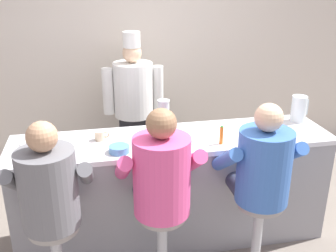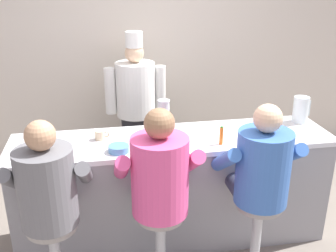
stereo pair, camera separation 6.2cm
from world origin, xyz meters
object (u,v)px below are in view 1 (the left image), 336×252
object	(u,v)px
coffee_mug_white	(27,149)
ketchup_bottle_red	(277,125)
mustard_bottle_yellow	(267,125)
coffee_mug_tan	(100,136)
water_pitcher_clear	(299,109)
cup_stack_steel	(164,118)
diner_seated_pink	(161,180)
napkin_dispenser_chrome	(155,135)
hot_sauce_bottle_orange	(221,135)
diner_seated_grey	(50,194)
cereal_bowl	(119,149)
diner_seated_blue	(261,171)
breakfast_plate	(57,157)
cook_in_whites_near	(134,102)

from	to	relation	value
coffee_mug_white	ketchup_bottle_red	bearing A→B (deg)	-2.80
mustard_bottle_yellow	coffee_mug_tan	world-z (taller)	mustard_bottle_yellow
water_pitcher_clear	coffee_mug_tan	world-z (taller)	water_pitcher_clear
cup_stack_steel	diner_seated_pink	size ratio (longest dim) A/B	0.21
napkin_dispenser_chrome	mustard_bottle_yellow	bearing A→B (deg)	-3.61
hot_sauce_bottle_orange	water_pitcher_clear	world-z (taller)	water_pitcher_clear
ketchup_bottle_red	coffee_mug_white	xyz separation A→B (m)	(-1.95, 0.10, -0.07)
coffee_mug_tan	diner_seated_grey	distance (m)	0.75
water_pitcher_clear	coffee_mug_white	bearing A→B (deg)	-173.93
hot_sauce_bottle_orange	coffee_mug_white	distance (m)	1.48
cereal_bowl	diner_seated_pink	bearing A→B (deg)	-57.41
cup_stack_steel	diner_seated_blue	size ratio (longest dim) A/B	0.21
hot_sauce_bottle_orange	napkin_dispenser_chrome	size ratio (longest dim) A/B	1.05
napkin_dispenser_chrome	water_pitcher_clear	bearing A→B (deg)	9.90
ketchup_bottle_red	napkin_dispenser_chrome	bearing A→B (deg)	173.92
cereal_bowl	coffee_mug_tan	xyz separation A→B (m)	(-0.13, 0.26, 0.01)
mustard_bottle_yellow	napkin_dispenser_chrome	bearing A→B (deg)	176.39
coffee_mug_tan	diner_seated_blue	world-z (taller)	diner_seated_blue
water_pitcher_clear	diner_seated_blue	distance (m)	1.01
ketchup_bottle_red	napkin_dispenser_chrome	distance (m)	0.99
cereal_bowl	diner_seated_blue	xyz separation A→B (m)	(0.99, -0.39, -0.09)
breakfast_plate	coffee_mug_white	distance (m)	0.25
water_pitcher_clear	diner_seated_grey	size ratio (longest dim) A/B	0.17
water_pitcher_clear	breakfast_plate	size ratio (longest dim) A/B	1.03
ketchup_bottle_red	mustard_bottle_yellow	distance (m)	0.08
diner_seated_blue	coffee_mug_tan	bearing A→B (deg)	149.70
cereal_bowl	cook_in_whites_near	xyz separation A→B (m)	(0.27, 1.32, -0.07)
ketchup_bottle_red	coffee_mug_tan	xyz separation A→B (m)	(-1.41, 0.27, -0.08)
breakfast_plate	diner_seated_pink	size ratio (longest dim) A/B	0.16
ketchup_bottle_red	coffee_mug_white	size ratio (longest dim) A/B	1.79
hot_sauce_bottle_orange	cook_in_whites_near	xyz separation A→B (m)	(-0.54, 1.33, -0.12)
cup_stack_steel	diner_seated_blue	world-z (taller)	diner_seated_blue
coffee_mug_white	breakfast_plate	bearing A→B (deg)	-28.26
mustard_bottle_yellow	diner_seated_grey	distance (m)	1.77
ketchup_bottle_red	diner_seated_blue	xyz separation A→B (m)	(-0.29, -0.39, -0.18)
coffee_mug_tan	cook_in_whites_near	world-z (taller)	cook_in_whites_near
napkin_dispenser_chrome	cook_in_whites_near	xyz separation A→B (m)	(-0.02, 1.22, -0.12)
napkin_dispenser_chrome	ketchup_bottle_red	bearing A→B (deg)	-6.08
ketchup_bottle_red	coffee_mug_tan	size ratio (longest dim) A/B	2.11
breakfast_plate	coffee_mug_tan	bearing A→B (deg)	41.00
water_pitcher_clear	diner_seated_blue	bearing A→B (deg)	-132.59
coffee_mug_white	cook_in_whites_near	distance (m)	1.55
breakfast_plate	diner_seated_blue	size ratio (longest dim) A/B	0.16
water_pitcher_clear	cereal_bowl	xyz separation A→B (m)	(-1.66, -0.34, -0.09)
diner_seated_blue	cook_in_whites_near	distance (m)	1.86
coffee_mug_white	diner_seated_grey	world-z (taller)	diner_seated_grey
ketchup_bottle_red	diner_seated_grey	world-z (taller)	diner_seated_grey
cereal_bowl	diner_seated_pink	size ratio (longest dim) A/B	0.11
hot_sauce_bottle_orange	diner_seated_blue	bearing A→B (deg)	-64.94
hot_sauce_bottle_orange	breakfast_plate	size ratio (longest dim) A/B	0.65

